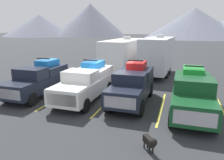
# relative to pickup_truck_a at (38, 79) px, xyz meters

# --- Properties ---
(ground_plane) EXTENTS (240.00, 240.00, 0.00)m
(ground_plane) POSITION_rel_pickup_truck_a_xyz_m (5.04, 0.96, -1.13)
(ground_plane) COLOR #2D3033
(pickup_truck_a) EXTENTS (2.19, 5.25, 2.50)m
(pickup_truck_a) POSITION_rel_pickup_truck_a_xyz_m (0.00, 0.00, 0.00)
(pickup_truck_a) COLOR black
(pickup_truck_a) RESTS_ON ground
(pickup_truck_b) EXTENTS (2.20, 5.78, 2.49)m
(pickup_truck_b) POSITION_rel_pickup_truck_a_xyz_m (3.48, 0.22, 0.00)
(pickup_truck_b) COLOR white
(pickup_truck_b) RESTS_ON ground
(pickup_truck_c) EXTENTS (2.14, 5.34, 2.59)m
(pickup_truck_c) POSITION_rel_pickup_truck_a_xyz_m (6.55, 0.48, 0.05)
(pickup_truck_c) COLOR black
(pickup_truck_c) RESTS_ON ground
(pickup_truck_d) EXTENTS (2.23, 5.84, 2.50)m
(pickup_truck_d) POSITION_rel_pickup_truck_a_xyz_m (10.06, -0.15, 0.02)
(pickup_truck_d) COLOR #144723
(pickup_truck_d) RESTS_ON ground
(lot_stripe_a) EXTENTS (0.12, 5.50, 0.01)m
(lot_stripe_a) POSITION_rel_pickup_truck_a_xyz_m (-1.74, 0.02, -1.13)
(lot_stripe_a) COLOR gold
(lot_stripe_a) RESTS_ON ground
(lot_stripe_b) EXTENTS (0.12, 5.50, 0.01)m
(lot_stripe_b) POSITION_rel_pickup_truck_a_xyz_m (1.65, 0.02, -1.13)
(lot_stripe_b) COLOR gold
(lot_stripe_b) RESTS_ON ground
(lot_stripe_c) EXTENTS (0.12, 5.50, 0.01)m
(lot_stripe_c) POSITION_rel_pickup_truck_a_xyz_m (5.04, 0.02, -1.13)
(lot_stripe_c) COLOR gold
(lot_stripe_c) RESTS_ON ground
(lot_stripe_d) EXTENTS (0.12, 5.50, 0.01)m
(lot_stripe_d) POSITION_rel_pickup_truck_a_xyz_m (8.43, 0.02, -1.13)
(lot_stripe_d) COLOR gold
(lot_stripe_d) RESTS_ON ground
(camper_trailer_a) EXTENTS (3.14, 8.50, 3.69)m
(camper_trailer_a) POSITION_rel_pickup_truck_a_xyz_m (3.82, 8.66, 0.82)
(camper_trailer_a) COLOR white
(camper_trailer_a) RESTS_ON ground
(camper_trailer_b) EXTENTS (2.85, 7.48, 3.92)m
(camper_trailer_b) POSITION_rel_pickup_truck_a_xyz_m (7.17, 8.68, 0.93)
(camper_trailer_b) COLOR silver
(camper_trailer_b) RESTS_ON ground
(dog) EXTENTS (0.62, 0.76, 0.68)m
(dog) POSITION_rel_pickup_truck_a_xyz_m (8.43, -4.89, -0.68)
(dog) COLOR black
(dog) RESTS_ON ground
(mountain_ridge) EXTENTS (144.33, 41.26, 15.09)m
(mountain_ridge) POSITION_rel_pickup_truck_a_xyz_m (6.27, 84.64, 5.51)
(mountain_ridge) COLOR slate
(mountain_ridge) RESTS_ON ground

